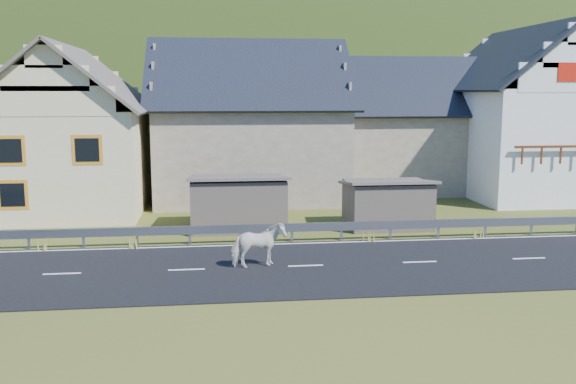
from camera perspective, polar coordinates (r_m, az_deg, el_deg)
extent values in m
plane|color=#344215|center=(21.90, 1.58, -6.67)|extent=(160.00, 160.00, 0.00)
cube|color=black|center=(21.89, 1.58, -6.62)|extent=(60.00, 7.00, 0.04)
cube|color=silver|center=(21.89, 1.58, -6.56)|extent=(60.00, 6.60, 0.01)
cube|color=#93969B|center=(25.30, 0.35, -3.18)|extent=(28.00, 0.08, 0.34)
cube|color=#93969B|center=(26.09, -22.06, -3.99)|extent=(0.10, 0.06, 0.70)
cube|color=#93969B|center=(25.64, -17.73, -3.97)|extent=(0.10, 0.06, 0.70)
cube|color=#93969B|center=(25.34, -13.27, -3.93)|extent=(0.10, 0.06, 0.70)
cube|color=#93969B|center=(25.19, -8.74, -3.87)|extent=(0.10, 0.06, 0.70)
cube|color=#93969B|center=(25.20, -4.18, -3.78)|extent=(0.10, 0.06, 0.70)
cube|color=#93969B|center=(25.37, 0.34, -3.67)|extent=(0.10, 0.06, 0.70)
cube|color=#93969B|center=(25.69, 4.78, -3.54)|extent=(0.10, 0.06, 0.70)
cube|color=#93969B|center=(26.16, 9.08, -3.40)|extent=(0.10, 0.06, 0.70)
cube|color=#93969B|center=(26.78, 13.21, -3.24)|extent=(0.10, 0.06, 0.70)
cube|color=#93969B|center=(27.53, 17.13, -3.07)|extent=(0.10, 0.06, 0.70)
cube|color=#93969B|center=(28.39, 20.82, -2.90)|extent=(0.10, 0.06, 0.70)
cube|color=#67594C|center=(27.79, -4.48, -1.01)|extent=(4.30, 3.30, 2.40)
cube|color=#67594C|center=(28.34, 8.81, -1.10)|extent=(3.80, 2.90, 2.20)
cube|color=beige|center=(33.74, -18.65, 2.71)|extent=(7.00, 9.00, 5.00)
cube|color=orange|center=(29.70, -23.50, 3.39)|extent=(1.30, 0.12, 1.30)
cube|color=orange|center=(28.95, -17.41, 3.60)|extent=(1.30, 0.12, 1.30)
cube|color=orange|center=(29.92, -23.27, -0.23)|extent=(1.30, 0.12, 1.30)
cube|color=tan|center=(35.48, -21.69, 9.41)|extent=(0.70, 0.70, 2.40)
cube|color=tan|center=(36.08, -3.51, 3.54)|extent=(10.00, 9.00, 5.00)
cube|color=tan|center=(39.91, 10.83, 3.64)|extent=(9.00, 8.00, 4.60)
cube|color=silver|center=(39.39, 20.57, 4.18)|extent=(8.00, 10.00, 6.00)
ellipsoid|color=#24330F|center=(202.68, -4.56, 1.61)|extent=(440.00, 280.00, 260.00)
imported|color=silver|center=(21.59, -2.66, -4.73)|extent=(1.20, 1.92, 1.51)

